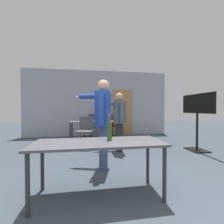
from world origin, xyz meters
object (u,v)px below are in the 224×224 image
object	(u,v)px
beer_bottle	(109,128)
office_chair_far_right	(92,127)
person_left_plaid	(103,115)
tv_screen	(197,115)
office_chair_side_rolled	(85,133)
person_near_casual	(119,116)
office_chair_near_pushed	(111,126)

from	to	relation	value
beer_bottle	office_chair_far_right	bearing A→B (deg)	92.13
person_left_plaid	tv_screen	bearing A→B (deg)	-57.30
office_chair_far_right	office_chair_side_rolled	world-z (taller)	office_chair_far_right
person_near_casual	office_chair_side_rolled	world-z (taller)	person_near_casual
person_near_casual	office_chair_near_pushed	distance (m)	2.13
tv_screen	person_near_casual	size ratio (longest dim) A/B	0.99
tv_screen	person_left_plaid	world-z (taller)	person_left_plaid
office_chair_near_pushed	beer_bottle	xyz separation A→B (m)	(-0.65, -4.07, 0.45)
office_chair_far_right	beer_bottle	distance (m)	4.08
person_left_plaid	office_chair_far_right	bearing A→B (deg)	18.28
tv_screen	office_chair_side_rolled	distance (m)	3.28
person_left_plaid	office_chair_far_right	distance (m)	3.26
tv_screen	office_chair_far_right	world-z (taller)	tv_screen
office_chair_side_rolled	office_chair_near_pushed	size ratio (longest dim) A/B	0.99
office_chair_far_right	office_chair_near_pushed	world-z (taller)	office_chair_near_pushed
person_near_casual	office_chair_near_pushed	xyz separation A→B (m)	(0.10, 2.06, -0.51)
office_chair_far_right	beer_bottle	size ratio (longest dim) A/B	2.69
tv_screen	person_left_plaid	bearing A→B (deg)	-73.08
office_chair_far_right	beer_bottle	bearing A→B (deg)	118.30
person_near_casual	person_left_plaid	bearing A→B (deg)	152.77
person_left_plaid	office_chair_near_pushed	size ratio (longest dim) A/B	1.82
office_chair_far_right	office_chair_near_pushed	bearing A→B (deg)	-152.57
tv_screen	person_left_plaid	size ratio (longest dim) A/B	0.92
person_left_plaid	office_chair_side_rolled	world-z (taller)	person_left_plaid
office_chair_side_rolled	beer_bottle	distance (m)	2.59
office_chair_side_rolled	person_near_casual	bearing A→B (deg)	163.91
office_chair_far_right	office_chair_near_pushed	size ratio (longest dim) A/B	0.99
tv_screen	beer_bottle	distance (m)	3.22
person_near_casual	person_left_plaid	xyz separation A→B (m)	(-0.56, -1.15, 0.08)
office_chair_far_right	office_chair_side_rolled	size ratio (longest dim) A/B	1.00
person_left_plaid	office_chair_far_right	world-z (taller)	person_left_plaid
person_near_casual	beer_bottle	size ratio (longest dim) A/B	4.59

